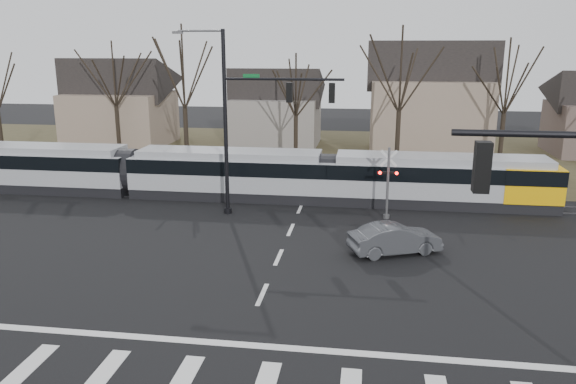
# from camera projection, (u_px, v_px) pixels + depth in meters

# --- Properties ---
(ground) EXTENTS (140.00, 140.00, 0.00)m
(ground) POSITION_uv_depth(u_px,v_px,m) (252.00, 319.00, 19.74)
(ground) COLOR black
(grass_verge) EXTENTS (140.00, 28.00, 0.01)m
(grass_verge) POSITION_uv_depth(u_px,v_px,m) (324.00, 153.00, 50.40)
(grass_verge) COLOR #38331E
(grass_verge) RESTS_ON ground
(crosswalk) EXTENTS (27.00, 2.60, 0.01)m
(crosswalk) POSITION_uv_depth(u_px,v_px,m) (223.00, 384.00, 15.91)
(crosswalk) COLOR silver
(crosswalk) RESTS_ON ground
(stop_line) EXTENTS (28.00, 0.35, 0.01)m
(stop_line) POSITION_uv_depth(u_px,v_px,m) (240.00, 344.00, 18.02)
(stop_line) COLOR silver
(stop_line) RESTS_ON ground
(lane_dashes) EXTENTS (0.18, 30.00, 0.01)m
(lane_dashes) POSITION_uv_depth(u_px,v_px,m) (304.00, 200.00, 35.07)
(lane_dashes) COLOR silver
(lane_dashes) RESTS_ON ground
(rail_pair) EXTENTS (90.00, 1.52, 0.06)m
(rail_pair) POSITION_uv_depth(u_px,v_px,m) (304.00, 200.00, 34.87)
(rail_pair) COLOR #59595E
(rail_pair) RESTS_ON ground
(tram) EXTENTS (39.77, 2.95, 3.02)m
(tram) POSITION_uv_depth(u_px,v_px,m) (227.00, 172.00, 35.33)
(tram) COLOR gray
(tram) RESTS_ON ground
(sedan) EXTENTS (4.47, 5.28, 1.40)m
(sedan) POSITION_uv_depth(u_px,v_px,m) (395.00, 239.00, 25.84)
(sedan) COLOR #3F4145
(sedan) RESTS_ON ground
(signal_pole_far) EXTENTS (9.28, 0.44, 10.20)m
(signal_pole_far) POSITION_uv_depth(u_px,v_px,m) (254.00, 114.00, 30.62)
(signal_pole_far) COLOR black
(signal_pole_far) RESTS_ON ground
(rail_crossing_signal) EXTENTS (1.08, 0.36, 4.00)m
(rail_crossing_signal) POSITION_uv_depth(u_px,v_px,m) (388.00, 185.00, 30.84)
(rail_crossing_signal) COLOR #59595B
(rail_crossing_signal) RESTS_ON ground
(tree_row) EXTENTS (59.20, 7.20, 10.00)m
(tree_row) POSITION_uv_depth(u_px,v_px,m) (345.00, 104.00, 43.12)
(tree_row) COLOR black
(tree_row) RESTS_ON ground
(house_a) EXTENTS (9.72, 8.64, 8.60)m
(house_a) POSITION_uv_depth(u_px,v_px,m) (119.00, 98.00, 53.95)
(house_a) COLOR #7F6C5C
(house_a) RESTS_ON ground
(house_b) EXTENTS (8.64, 7.56, 7.65)m
(house_b) POSITION_uv_depth(u_px,v_px,m) (276.00, 104.00, 53.93)
(house_b) COLOR slate
(house_b) RESTS_ON ground
(house_c) EXTENTS (10.80, 8.64, 10.10)m
(house_c) POSITION_uv_depth(u_px,v_px,m) (429.00, 95.00, 48.81)
(house_c) COLOR #7F6C5C
(house_c) RESTS_ON ground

